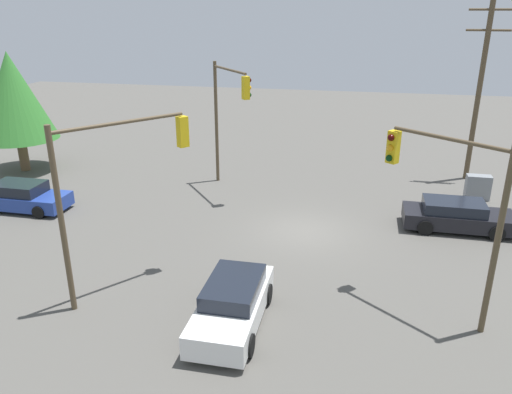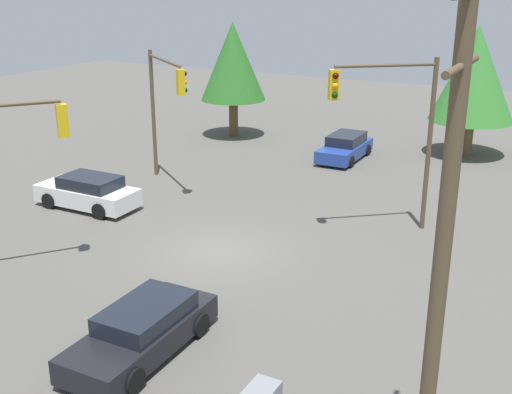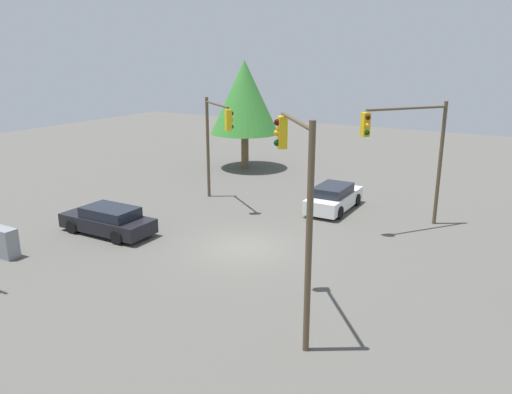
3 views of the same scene
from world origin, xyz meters
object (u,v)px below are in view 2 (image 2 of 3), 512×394
(traffic_signal_cross, at_px, (393,116))
(traffic_signal_aux, at_px, (164,96))
(sedan_white, at_px, (88,192))
(sedan_dark, at_px, (143,331))
(sedan_blue, at_px, (345,147))

(traffic_signal_cross, bearing_deg, traffic_signal_aux, -42.53)
(sedan_white, xyz_separation_m, traffic_signal_aux, (-4.09, 1.14, 3.51))
(traffic_signal_cross, xyz_separation_m, traffic_signal_aux, (-0.79, -10.69, -0.28))
(sedan_white, xyz_separation_m, sedan_dark, (7.80, 8.77, -0.04))
(sedan_blue, xyz_separation_m, traffic_signal_cross, (8.89, 4.94, 3.84))
(sedan_blue, bearing_deg, traffic_signal_cross, 119.08)
(sedan_white, distance_m, sedan_blue, 14.00)
(sedan_white, distance_m, traffic_signal_aux, 5.51)
(traffic_signal_cross, bearing_deg, sedan_white, -22.71)
(sedan_white, xyz_separation_m, sedan_blue, (-12.19, 6.88, -0.04))
(sedan_dark, bearing_deg, sedan_white, -41.65)
(sedan_dark, bearing_deg, traffic_signal_cross, -105.36)
(sedan_white, relative_size, traffic_signal_cross, 0.67)
(sedan_dark, relative_size, traffic_signal_aux, 0.77)
(sedan_dark, height_order, sedan_blue, sedan_blue)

